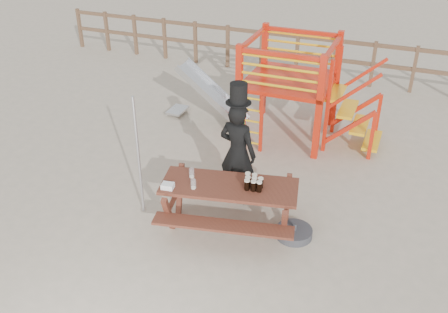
# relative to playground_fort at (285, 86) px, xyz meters

# --- Properties ---
(ground) EXTENTS (60.00, 60.00, 0.00)m
(ground) POSITION_rel_playground_fort_xyz_m (-0.12, -3.58, -1.07)
(ground) COLOR #BEAB94
(ground) RESTS_ON ground
(back_fence) EXTENTS (15.09, 0.09, 1.20)m
(back_fence) POSITION_rel_playground_fort_xyz_m (-0.12, 3.42, -0.34)
(back_fence) COLOR brown
(back_fence) RESTS_ON ground
(playground_fort) EXTENTS (4.71, 1.84, 2.10)m
(playground_fort) POSITION_rel_playground_fort_xyz_m (0.00, 0.00, 0.00)
(playground_fort) COLOR red
(playground_fort) RESTS_ON ground
(picnic_table) EXTENTS (2.31, 1.81, 0.80)m
(picnic_table) POSITION_rel_playground_fort_xyz_m (0.13, -3.46, -0.57)
(picnic_table) COLOR brown
(picnic_table) RESTS_ON ground
(man_with_hat) EXTENTS (0.72, 0.53, 2.12)m
(man_with_hat) POSITION_rel_playground_fort_xyz_m (-0.04, -2.68, -0.12)
(man_with_hat) COLOR black
(man_with_hat) RESTS_ON ground
(metal_pole) EXTENTS (0.05, 0.05, 2.06)m
(metal_pole) POSITION_rel_playground_fort_xyz_m (-1.35, -3.59, -0.04)
(metal_pole) COLOR #B2B2B7
(metal_pole) RESTS_ON ground
(parasol_base) EXTENTS (0.57, 0.57, 0.24)m
(parasol_base) POSITION_rel_playground_fort_xyz_m (1.14, -3.30, -1.01)
(parasol_base) COLOR #37373C
(parasol_base) RESTS_ON ground
(paper_bag) EXTENTS (0.20, 0.16, 0.08)m
(paper_bag) POSITION_rel_playground_fort_xyz_m (-0.69, -3.89, -0.23)
(paper_bag) COLOR white
(paper_bag) RESTS_ON picnic_table
(stout_pints) EXTENTS (0.32, 0.28, 0.17)m
(stout_pints) POSITION_rel_playground_fort_xyz_m (0.48, -3.39, -0.19)
(stout_pints) COLOR black
(stout_pints) RESTS_ON picnic_table
(empty_glasses) EXTENTS (0.24, 0.35, 0.15)m
(empty_glasses) POSITION_rel_playground_fort_xyz_m (-0.42, -3.61, -0.20)
(empty_glasses) COLOR silver
(empty_glasses) RESTS_ON picnic_table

